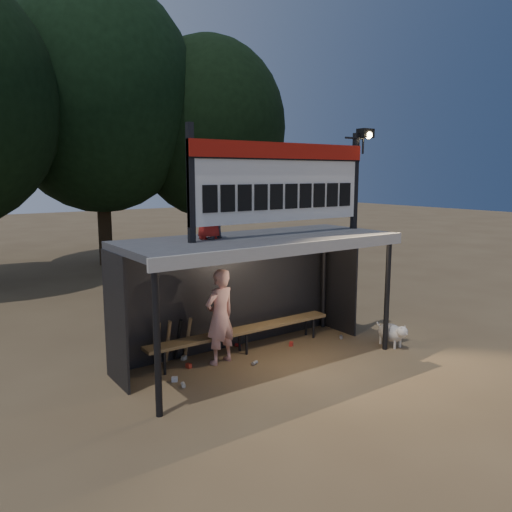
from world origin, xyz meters
The scene contains 12 objects.
ground centered at (0.00, 0.00, 0.00)m, with size 80.00×80.00×0.00m, color brown.
player centered at (-0.63, 0.36, 0.87)m, with size 0.64×0.42×1.75m, color white.
child_a centered at (-0.85, 0.26, 2.78)m, with size 0.44×0.35×0.91m, color gray.
child_b centered at (-0.90, 0.26, 2.84)m, with size 0.51×0.33×1.04m, color #B0211B.
dugout_shelter centered at (0.00, 0.24, 1.85)m, with size 5.10×2.08×2.32m.
scoreboard_assembly centered at (0.56, -0.01, 3.32)m, with size 4.10×0.27×1.99m.
bench centered at (0.00, 0.55, 0.43)m, with size 4.00×0.35×0.48m.
tree_mid centered at (1.00, 11.50, 6.17)m, with size 7.22×7.22×10.36m.
tree_right centered at (5.00, 10.50, 5.19)m, with size 6.08×6.08×8.72m.
dog centered at (2.65, -0.86, 0.28)m, with size 0.36×0.81×0.49m.
bats centered at (-1.35, 0.82, 0.43)m, with size 0.68×0.35×0.84m.
litter centered at (-0.34, 0.30, 0.04)m, with size 3.96×1.22×0.08m.
Camera 1 is at (-5.09, -7.15, 3.42)m, focal length 35.00 mm.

